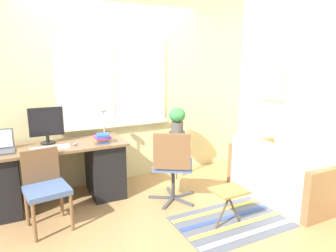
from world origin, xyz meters
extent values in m
plane|color=tan|center=(0.00, 0.00, 0.00)|extent=(14.00, 14.00, 0.00)
cube|color=beige|center=(0.00, 0.76, 1.35)|extent=(9.00, 0.06, 2.70)
cube|color=silver|center=(-0.39, 0.72, 1.43)|extent=(0.78, 0.02, 1.23)
cube|color=white|center=(-0.39, 0.71, 1.43)|extent=(0.71, 0.01, 1.16)
cube|color=silver|center=(0.39, 0.72, 1.43)|extent=(0.78, 0.02, 1.23)
cube|color=white|center=(0.39, 0.71, 1.43)|extent=(0.71, 0.01, 1.16)
cube|color=silver|center=(0.00, 0.72, 0.83)|extent=(1.61, 0.11, 0.04)
cube|color=beige|center=(2.27, 0.00, 1.35)|extent=(0.06, 9.00, 2.70)
cube|color=tan|center=(2.23, -0.04, 1.37)|extent=(0.02, 0.44, 0.45)
cube|color=silver|center=(2.22, -0.04, 1.37)|extent=(0.01, 0.39, 0.40)
cube|color=brown|center=(-0.88, 0.34, 0.73)|extent=(1.68, 0.68, 0.03)
cube|color=black|center=(-1.48, 0.34, 0.36)|extent=(0.40, 0.60, 0.71)
cube|color=black|center=(-0.28, 0.34, 0.36)|extent=(0.40, 0.60, 0.71)
cylinder|color=black|center=(-0.94, 0.45, 0.75)|extent=(0.17, 0.17, 0.02)
cylinder|color=black|center=(-0.94, 0.45, 0.80)|extent=(0.04, 0.04, 0.09)
cube|color=black|center=(-0.94, 0.46, 1.01)|extent=(0.40, 0.02, 0.35)
cube|color=black|center=(-0.94, 0.44, 1.01)|extent=(0.37, 0.01, 0.32)
cube|color=silver|center=(-0.94, 0.19, 0.75)|extent=(0.43, 0.15, 0.02)
ellipsoid|color=slate|center=(-0.65, 0.22, 0.76)|extent=(0.04, 0.07, 0.03)
cylinder|color=#ADADB2|center=(-0.23, 0.47, 0.75)|extent=(0.14, 0.14, 0.01)
cylinder|color=#ADADB2|center=(-0.23, 0.47, 0.92)|extent=(0.02, 0.02, 0.33)
ellipsoid|color=#ADADB2|center=(-0.23, 0.47, 1.10)|extent=(0.10, 0.10, 0.06)
cube|color=#2851B2|center=(-0.33, 0.19, 0.75)|extent=(0.16, 0.18, 0.02)
cube|color=orange|center=(-0.34, 0.20, 0.78)|extent=(0.17, 0.16, 0.03)
cube|color=purple|center=(-0.33, 0.18, 0.81)|extent=(0.19, 0.17, 0.03)
cube|color=#2851B2|center=(-0.33, 0.18, 0.84)|extent=(0.17, 0.18, 0.03)
cylinder|color=brown|center=(-1.19, -0.46, 0.21)|extent=(0.04, 0.04, 0.43)
cylinder|color=brown|center=(-0.83, -0.40, 0.21)|extent=(0.04, 0.04, 0.43)
cylinder|color=brown|center=(-1.24, -0.10, 0.21)|extent=(0.04, 0.04, 0.43)
cylinder|color=brown|center=(-0.88, -0.04, 0.21)|extent=(0.04, 0.04, 0.43)
cube|color=#4C6699|center=(-1.03, -0.25, 0.43)|extent=(0.47, 0.45, 0.06)
cube|color=brown|center=(-1.07, -0.04, 0.64)|extent=(0.38, 0.09, 0.36)
cube|color=#47474C|center=(0.31, -0.14, 0.01)|extent=(0.29, 0.20, 0.03)
cube|color=#47474C|center=(0.32, -0.33, 0.01)|extent=(0.26, 0.24, 0.03)
cube|color=#47474C|center=(0.50, -0.37, 0.01)|extent=(0.16, 0.31, 0.03)
cube|color=#47474C|center=(0.60, -0.21, 0.01)|extent=(0.32, 0.06, 0.03)
cube|color=#47474C|center=(0.48, -0.07, 0.01)|extent=(0.11, 0.32, 0.03)
cylinder|color=#333338|center=(0.44, -0.22, 0.23)|extent=(0.04, 0.04, 0.41)
cube|color=#4C6699|center=(0.44, -0.22, 0.47)|extent=(0.64, 0.63, 0.06)
cube|color=brown|center=(0.32, -0.43, 0.71)|extent=(0.39, 0.26, 0.42)
cube|color=white|center=(1.79, -0.77, 0.21)|extent=(0.78, 1.19, 0.42)
cube|color=white|center=(1.48, -0.77, 0.58)|extent=(0.16, 1.19, 0.32)
cube|color=olive|center=(1.79, -1.41, 0.30)|extent=(0.78, 0.09, 0.59)
cube|color=olive|center=(1.79, -0.13, 0.30)|extent=(0.78, 0.09, 0.59)
cylinder|color=#333338|center=(0.85, 0.44, 0.69)|extent=(0.25, 0.25, 0.02)
cylinder|color=#333338|center=(0.95, 0.44, 0.34)|extent=(0.01, 0.01, 0.68)
cylinder|color=#333338|center=(0.80, 0.53, 0.34)|extent=(0.01, 0.01, 0.68)
cylinder|color=#333338|center=(0.80, 0.35, 0.34)|extent=(0.01, 0.01, 0.68)
cylinder|color=#514C47|center=(0.85, 0.44, 0.78)|extent=(0.18, 0.18, 0.15)
ellipsoid|color=#388442|center=(0.85, 0.44, 0.96)|extent=(0.25, 0.25, 0.22)
cube|color=#565B6B|center=(0.76, -1.01, 0.00)|extent=(1.21, 0.81, 0.01)
cube|color=white|center=(0.76, -1.28, 0.01)|extent=(1.19, 0.06, 0.00)
cube|color=#DBCC4C|center=(0.76, -1.10, 0.01)|extent=(1.19, 0.06, 0.00)
cube|color=#334C99|center=(0.76, -0.92, 0.01)|extent=(1.19, 0.06, 0.00)
cube|color=#DBCC4C|center=(0.76, -0.74, 0.01)|extent=(1.19, 0.06, 0.00)
cube|color=olive|center=(0.69, -1.03, 0.40)|extent=(0.35, 0.29, 0.02)
cylinder|color=#4C3D2D|center=(0.63, -1.03, 0.19)|extent=(0.21, 0.02, 0.39)
cylinder|color=#4C3D2D|center=(0.75, -1.03, 0.19)|extent=(0.21, 0.02, 0.39)
camera|label=1|loc=(-1.19, -3.37, 1.73)|focal=32.00mm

